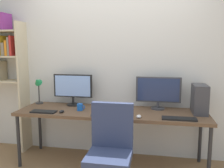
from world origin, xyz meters
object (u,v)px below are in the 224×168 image
(desk, at_px, (111,114))
(keyboard_center, at_px, (108,115))
(mouse_left_side, at_px, (62,111))
(coffee_mug, at_px, (80,107))
(office_chair, at_px, (110,161))
(monitor_left, at_px, (73,88))
(mouse_right_side, at_px, (139,116))
(keyboard_right, at_px, (179,119))
(desk_lamp, at_px, (38,86))
(pc_tower, at_px, (200,99))
(keyboard_left, at_px, (44,112))
(monitor_right, at_px, (158,91))

(desk, bearing_deg, keyboard_center, -90.00)
(keyboard_center, distance_m, mouse_left_side, 0.61)
(desk, distance_m, coffee_mug, 0.42)
(desk, distance_m, office_chair, 0.78)
(monitor_left, xyz_separation_m, mouse_right_side, (0.98, -0.46, -0.24))
(office_chair, distance_m, keyboard_right, 0.93)
(desk_lamp, bearing_deg, pc_tower, -2.37)
(pc_tower, height_order, mouse_right_side, pc_tower)
(coffee_mug, bearing_deg, keyboard_right, -8.02)
(pc_tower, xyz_separation_m, keyboard_center, (-1.11, -0.33, -0.17))
(mouse_left_side, bearing_deg, keyboard_left, -172.59)
(office_chair, bearing_deg, keyboard_left, 153.11)
(desk, height_order, office_chair, office_chair)
(desk, xyz_separation_m, monitor_left, (-0.60, 0.21, 0.30))
(monitor_right, bearing_deg, mouse_left_side, -161.14)
(keyboard_center, bearing_deg, desk_lamp, 159.51)
(keyboard_left, bearing_deg, coffee_mug, 22.23)
(keyboard_left, relative_size, mouse_right_side, 3.38)
(pc_tower, bearing_deg, keyboard_center, -163.46)
(desk, height_order, keyboard_center, keyboard_center)
(keyboard_center, distance_m, coffee_mug, 0.45)
(pc_tower, xyz_separation_m, keyboard_right, (-0.27, -0.33, -0.17))
(monitor_left, distance_m, mouse_right_side, 1.10)
(coffee_mug, bearing_deg, pc_tower, 5.78)
(keyboard_right, relative_size, mouse_left_side, 4.08)
(monitor_right, bearing_deg, office_chair, -117.13)
(office_chair, height_order, desk_lamp, desk_lamp)
(office_chair, xyz_separation_m, keyboard_center, (-0.12, 0.49, 0.35))
(monitor_left, bearing_deg, desk, -19.49)
(pc_tower, relative_size, keyboard_center, 0.91)
(keyboard_center, bearing_deg, keyboard_left, 180.00)
(monitor_left, relative_size, keyboard_left, 1.74)
(mouse_left_side, bearing_deg, coffee_mug, 36.53)
(desk, height_order, keyboard_right, keyboard_right)
(keyboard_right, bearing_deg, keyboard_center, 180.00)
(desk, height_order, pc_tower, pc_tower)
(office_chair, xyz_separation_m, desk_lamp, (-1.25, 0.91, 0.61))
(monitor_left, xyz_separation_m, keyboard_right, (1.44, -0.44, -0.25))
(monitor_left, bearing_deg, coffee_mug, -54.42)
(monitor_left, bearing_deg, monitor_right, 0.00)
(mouse_right_side, height_order, coffee_mug, coffee_mug)
(desk, distance_m, mouse_left_side, 0.64)
(mouse_left_side, height_order, coffee_mug, coffee_mug)
(monitor_left, height_order, desk_lamp, monitor_left)
(office_chair, height_order, keyboard_right, office_chair)
(monitor_left, xyz_separation_m, keyboard_center, (0.60, -0.44, -0.25))
(monitor_right, bearing_deg, desk, -160.51)
(keyboard_center, height_order, mouse_right_side, mouse_right_side)
(desk, distance_m, keyboard_left, 0.87)
(office_chair, distance_m, mouse_left_side, 0.96)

